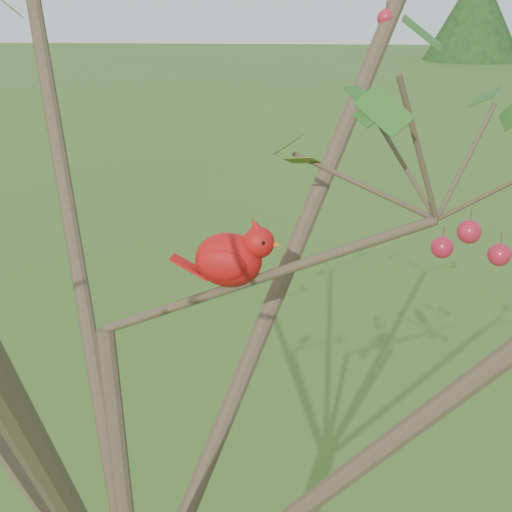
# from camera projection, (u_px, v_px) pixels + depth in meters

# --- Properties ---
(crabapple_tree) EXTENTS (2.35, 2.05, 2.95)m
(crabapple_tree) POSITION_uv_depth(u_px,v_px,m) (122.00, 271.00, 1.19)
(crabapple_tree) COLOR #423223
(crabapple_tree) RESTS_ON ground
(cardinal) EXTENTS (0.20, 0.11, 0.14)m
(cardinal) POSITION_uv_depth(u_px,v_px,m) (232.00, 257.00, 1.28)
(cardinal) COLOR #B30F10
(cardinal) RESTS_ON ground
(distant_trees) EXTENTS (45.38, 14.83, 3.77)m
(distant_trees) POSITION_uv_depth(u_px,v_px,m) (310.00, 24.00, 25.50)
(distant_trees) COLOR #423223
(distant_trees) RESTS_ON ground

